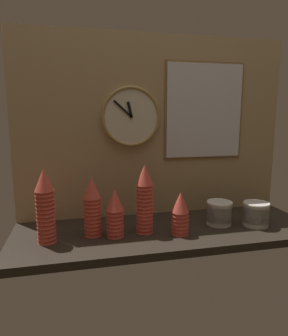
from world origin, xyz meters
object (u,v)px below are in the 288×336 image
Objects in this scene: cup_stack_center_right at (180,213)px; wall_clock at (131,117)px; cup_stack_center at (145,199)px; bowl_stack_right at (219,212)px; cup_stack_center_left at (115,213)px; cup_stack_far_left at (45,206)px; bowl_stack_far_right at (256,213)px; cup_stack_left at (92,207)px; menu_board at (204,111)px.

wall_clock is (-18.74, 33.24, 47.68)cm from cup_stack_center_right.
cup_stack_center is 43.89cm from bowl_stack_right.
bowl_stack_right is (57.95, 4.14, -5.03)cm from cup_stack_center_left.
cup_stack_far_left is at bearing -177.84° from cup_stack_center.
cup_stack_center_right is 0.62× the size of cup_stack_far_left.
bowl_stack_far_right is 0.41× the size of wall_clock.
cup_stack_far_left is 1.48× the size of cup_stack_center_left.
cup_stack_left is 87.74cm from menu_board.
menu_board reaches higher than wall_clock.
cup_stack_left is at bearing -159.45° from menu_board.
bowl_stack_right is (90.45, 3.83, -10.77)cm from cup_stack_far_left.
bowl_stack_right is at bearing 2.43° from cup_stack_far_left.
bowl_stack_right is at bearing -29.18° from wall_clock.
cup_stack_left is at bearing -179.70° from bowl_stack_right.
bowl_stack_far_right is (44.32, 2.43, -4.07)cm from cup_stack_center_right.
cup_stack_center is 62.30cm from bowl_stack_far_right.
bowl_stack_right is 72.49cm from wall_clock.
cup_stack_center_right is 32.67cm from cup_stack_center_left.
menu_board is (69.32, 25.99, 47.09)cm from cup_stack_left.
cup_stack_center_right is 19.30cm from cup_stack_center.
bowl_stack_far_right is at bearing -3.78° from cup_stack_center.
cup_stack_center_right is at bearing -161.64° from bowl_stack_right.
cup_stack_center reaches higher than cup_stack_left.
bowl_stack_right is (25.59, 8.49, -4.07)cm from cup_stack_center_right.
cup_stack_center_right reaches higher than bowl_stack_right.
menu_board is (0.63, 25.63, 54.99)cm from bowl_stack_right.
wall_clock is at bearing 64.74° from cup_stack_center_left.
cup_stack_far_left is 1.03× the size of wall_clock.
bowl_stack_far_right is at bearing 3.13° from cup_stack_center_right.
cup_stack_left is at bearing 9.06° from cup_stack_far_left.
cup_stack_center is 0.62× the size of menu_board.
cup_stack_center is 1.03× the size of wall_clock.
cup_stack_center_left is at bearing -172.21° from cup_stack_center.
cup_stack_center is at bearing -177.28° from bowl_stack_right.
cup_stack_left reaches higher than bowl_stack_right.
cup_stack_far_left is 68.00cm from wall_clock.
cup_stack_center_right is 1.57× the size of bowl_stack_right.
menu_board is (-18.10, 31.70, 54.99)cm from bowl_stack_far_right.
wall_clock is (46.13, 28.58, 40.98)cm from cup_stack_far_left.
menu_board is at bearing 26.93° from cup_stack_center_left.
cup_stack_left is 0.84× the size of cup_stack_center.
bowl_stack_far_right is 87.20cm from wall_clock.
cup_stack_far_left is 105.45cm from menu_board.
cup_stack_center is at bearing 176.22° from bowl_stack_far_right.
menu_board is (44.96, 0.88, 3.24)cm from wall_clock.
cup_stack_far_left reaches higher than bowl_stack_right.
cup_stack_left reaches higher than cup_stack_center_right.
cup_stack_far_left and cup_stack_center have the same top height.
cup_stack_center is at bearing -147.33° from menu_board.
cup_stack_center_right is at bearing -176.87° from bowl_stack_far_right.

